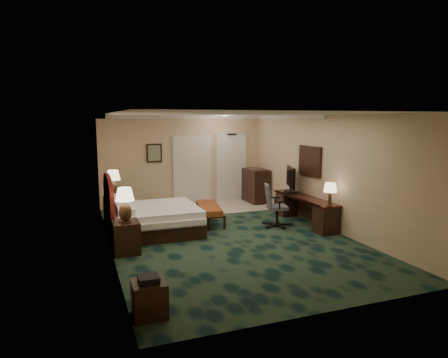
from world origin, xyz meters
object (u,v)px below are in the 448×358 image
object	(u,v)px
nightstand_far	(115,209)
desk_chair	(277,205)
nightstand_near	(126,237)
lamp_far	(113,183)
side_table	(149,299)
tv	(291,180)
bed	(155,220)
lamp_near	(125,205)
desk	(305,210)
bed_bench	(209,214)
minibar	(256,186)

from	to	relation	value
nightstand_far	desk_chair	world-z (taller)	desk_chair
nightstand_near	lamp_far	size ratio (longest dim) A/B	0.94
side_table	tv	bearing A→B (deg)	42.52
bed	desk_chair	world-z (taller)	desk_chair
nightstand_far	desk_chair	bearing A→B (deg)	-26.43
lamp_near	lamp_far	bearing A→B (deg)	89.85
lamp_near	desk	distance (m)	4.56
desk	tv	distance (m)	0.94
bed_bench	tv	distance (m)	2.35
tv	lamp_far	bearing A→B (deg)	-176.39
lamp_near	nightstand_far	bearing A→B (deg)	89.68
nightstand_far	desk	distance (m)	4.80
lamp_far	tv	bearing A→B (deg)	-14.90
bed	tv	xyz separation A→B (m)	(3.62, 0.17, 0.71)
tv	minibar	bearing A→B (deg)	108.77
bed_bench	bed	bearing A→B (deg)	-157.15
side_table	tv	world-z (taller)	tv
bed	nightstand_near	distance (m)	1.43
nightstand_near	desk_chair	xyz separation A→B (m)	(3.68, 0.70, 0.21)
desk_chair	minibar	distance (m)	2.90
bed	nightstand_near	xyz separation A→B (m)	(-0.79, -1.18, 0.01)
bed_bench	desk	size ratio (longest dim) A/B	0.60
lamp_far	bed	bearing A→B (deg)	-59.68
lamp_far	desk	distance (m)	4.85
side_table	minibar	bearing A→B (deg)	54.54
bed	bed_bench	xyz separation A→B (m)	(1.40, 0.32, -0.07)
nightstand_far	lamp_near	xyz separation A→B (m)	(-0.01, -2.55, 0.63)
nightstand_far	desk	xyz separation A→B (m)	(4.44, -1.81, 0.00)
desk_chair	desk	bearing A→B (deg)	15.84
bed_bench	side_table	size ratio (longest dim) A/B	2.94
nightstand_far	tv	size ratio (longest dim) A/B	0.75
lamp_far	minibar	size ratio (longest dim) A/B	0.63
desk	minibar	xyz separation A→B (m)	(-0.05, 2.79, 0.19)
desk	desk_chair	size ratio (longest dim) A/B	2.22
side_table	tv	xyz separation A→B (m)	(4.43, 4.06, 0.78)
desk	lamp_near	bearing A→B (deg)	-170.60
nightstand_far	lamp_near	world-z (taller)	lamp_near
lamp_far	desk	bearing A→B (deg)	-22.24
bed_bench	desk	world-z (taller)	desk
side_table	tv	distance (m)	6.06
side_table	desk_chair	distance (m)	5.04
bed	tv	world-z (taller)	tv
side_table	desk	distance (m)	5.63
nightstand_far	desk	bearing A→B (deg)	-22.18
nightstand_near	lamp_near	bearing A→B (deg)	-87.11
bed	side_table	distance (m)	3.98
nightstand_far	bed_bench	world-z (taller)	nightstand_far
side_table	nightstand_far	bearing A→B (deg)	89.62
lamp_far	tv	distance (m)	4.56
lamp_near	desk	bearing A→B (deg)	9.40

